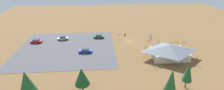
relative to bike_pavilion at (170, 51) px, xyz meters
name	(u,v)px	position (x,y,z in m)	size (l,w,h in m)	color
ground	(130,42)	(10.82, -14.63, -2.67)	(160.00, 160.00, 0.00)	brown
parking_lot_asphalt	(67,48)	(35.91, -10.72, -2.65)	(36.14, 32.74, 0.05)	#4C4C51
bike_pavilion	(170,51)	(0.00, 0.00, 0.00)	(14.24, 10.07, 4.78)	beige
trash_bin	(125,34)	(11.71, -21.97, -2.22)	(0.60, 0.60, 0.90)	brown
lot_sign	(119,36)	(14.97, -17.94, -1.26)	(0.56, 0.08, 2.20)	#99999E
pine_midwest	(82,76)	(27.67, 15.70, 2.24)	(3.55, 3.55, 7.08)	brown
pine_west	(188,73)	(1.95, 15.50, 1.76)	(2.46, 2.46, 6.81)	brown
pine_far_east	(171,81)	(7.90, 19.25, 2.36)	(2.96, 2.96, 8.03)	brown
pine_east	(27,83)	(39.43, 17.12, 2.29)	(3.96, 3.96, 7.89)	brown
bicycle_black_front_row	(184,42)	(-10.91, -11.32, -2.29)	(1.35, 1.14, 0.83)	black
bicycle_white_mid_cluster	(148,40)	(2.87, -14.55, -2.28)	(1.10, 1.47, 0.86)	black
bicycle_orange_yard_center	(158,41)	(-0.89, -13.09, -2.30)	(0.78, 1.51, 0.80)	black
bicycle_purple_near_porch	(177,42)	(-8.32, -11.79, -2.27)	(1.69, 0.65, 0.88)	black
bicycle_teal_yard_right	(158,44)	(0.18, -10.66, -2.28)	(1.65, 0.79, 0.89)	black
bicycle_green_yard_front	(171,43)	(-5.20, -10.81, -2.27)	(1.33, 1.33, 0.85)	black
bicycle_red_yard_left	(151,39)	(1.36, -15.91, -2.30)	(1.19, 1.29, 0.86)	black
car_green_mid_lot	(99,36)	(23.59, -19.86, -1.92)	(4.68, 2.00, 1.43)	#1E6B3D
car_silver_second_row	(63,38)	(38.84, -19.01, -1.91)	(4.50, 2.05, 1.45)	#BCBCC1
car_blue_near_entry	(85,51)	(28.54, -6.15, -1.93)	(4.80, 1.82, 1.37)	#1E42B2
car_red_front_row	(36,41)	(49.08, -16.61, -1.94)	(4.39, 2.11, 1.38)	red
visitor_at_bikes	(151,36)	(0.76, -18.39, -1.74)	(0.36, 0.39, 1.78)	#2D3347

